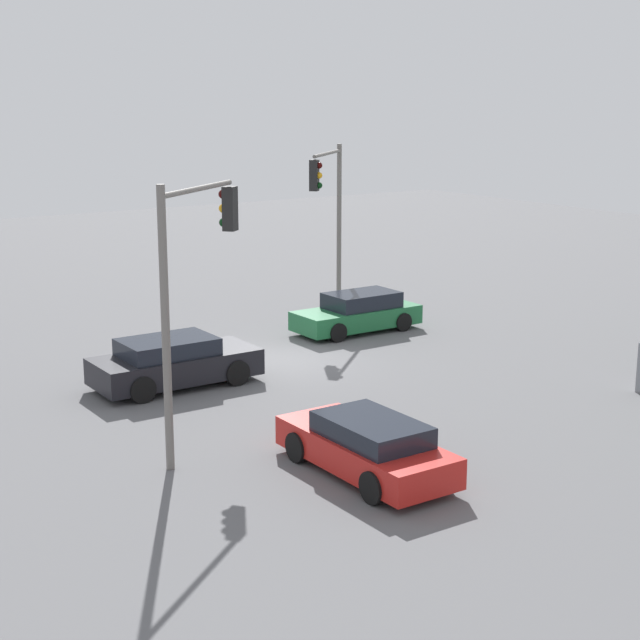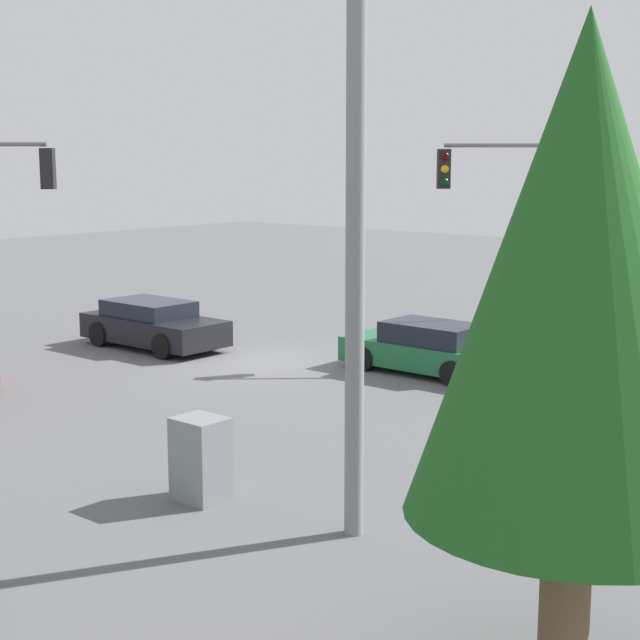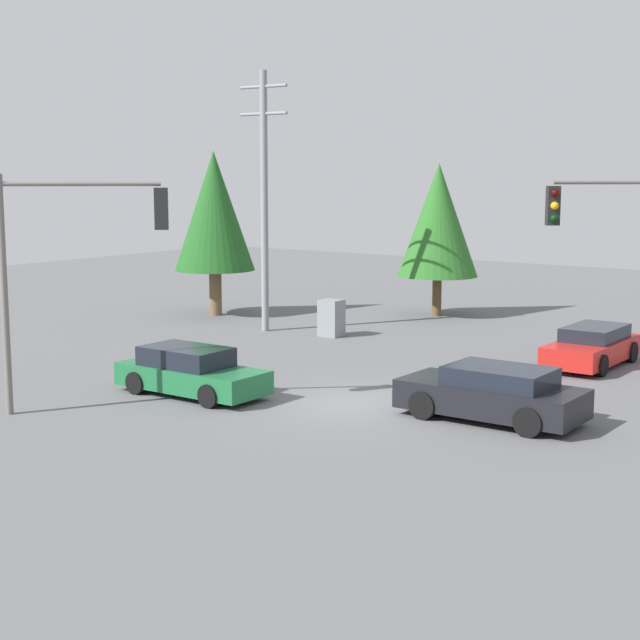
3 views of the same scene
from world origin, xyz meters
TOP-DOWN VIEW (x-y plane):
  - ground_plane at (0.00, 0.00)m, footprint 80.00×80.00m
  - sedan_green at (-4.29, -1.76)m, footprint 4.39×1.86m
  - sedan_dark at (3.71, 0.59)m, footprint 4.56×2.05m
  - traffic_signal_cross at (-5.33, -4.95)m, footprint 3.23×2.98m
  - utility_pole_tall at (-9.58, 7.99)m, footprint 2.20×0.28m
  - electrical_cabinet at (-6.77, 8.45)m, footprint 0.82×0.70m
  - tree_left at (-13.93, 9.97)m, footprint 3.40×3.40m

SIDE VIEW (x-z plane):
  - ground_plane at x=0.00m, z-range 0.00..0.00m
  - sedan_green at x=-4.29m, z-range -0.03..1.31m
  - sedan_dark at x=3.71m, z-range -0.01..1.37m
  - electrical_cabinet at x=-6.77m, z-range 0.00..1.38m
  - traffic_signal_cross at x=-5.33m, z-range 1.15..7.22m
  - tree_left at x=-13.93m, z-range 0.94..7.92m
  - utility_pole_tall at x=-9.58m, z-range 0.29..10.15m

